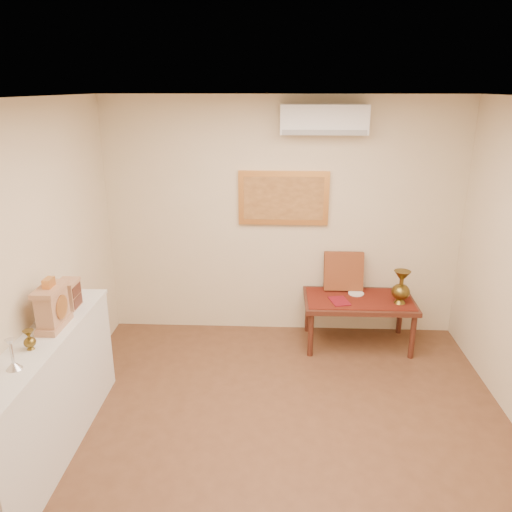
# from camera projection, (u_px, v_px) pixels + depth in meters

# --- Properties ---
(floor) EXTENTS (4.50, 4.50, 0.00)m
(floor) POSITION_uv_depth(u_px,v_px,m) (282.00, 457.00, 3.93)
(floor) COLOR brown
(floor) RESTS_ON ground
(ceiling) EXTENTS (4.50, 4.50, 0.00)m
(ceiling) POSITION_uv_depth(u_px,v_px,m) (289.00, 99.00, 3.06)
(ceiling) COLOR white
(ceiling) RESTS_ON ground
(wall_back) EXTENTS (4.00, 0.02, 2.70)m
(wall_back) POSITION_uv_depth(u_px,v_px,m) (283.00, 219.00, 5.62)
(wall_back) COLOR beige
(wall_back) RESTS_ON ground
(wall_left) EXTENTS (0.02, 4.50, 2.70)m
(wall_left) POSITION_uv_depth(u_px,v_px,m) (7.00, 295.00, 3.58)
(wall_left) COLOR beige
(wall_left) RESTS_ON ground
(candlestick) EXTENTS (0.11, 0.11, 0.22)m
(candlestick) POSITION_uv_depth(u_px,v_px,m) (12.00, 354.00, 3.30)
(candlestick) COLOR silver
(candlestick) RESTS_ON display_ledge
(brass_urn_small) EXTENTS (0.09, 0.09, 0.20)m
(brass_urn_small) POSITION_uv_depth(u_px,v_px,m) (29.00, 337.00, 3.56)
(brass_urn_small) COLOR brown
(brass_urn_small) RESTS_ON display_ledge
(table_cloth) EXTENTS (1.14, 0.59, 0.01)m
(table_cloth) POSITION_uv_depth(u_px,v_px,m) (359.00, 299.00, 5.50)
(table_cloth) COLOR #5E190F
(table_cloth) RESTS_ON low_table
(brass_urn_tall) EXTENTS (0.20, 0.20, 0.45)m
(brass_urn_tall) POSITION_uv_depth(u_px,v_px,m) (401.00, 284.00, 5.31)
(brass_urn_tall) COLOR brown
(brass_urn_tall) RESTS_ON table_cloth
(plate) EXTENTS (0.18, 0.18, 0.01)m
(plate) POSITION_uv_depth(u_px,v_px,m) (356.00, 293.00, 5.61)
(plate) COLOR silver
(plate) RESTS_ON table_cloth
(menu) EXTENTS (0.23, 0.29, 0.01)m
(menu) POSITION_uv_depth(u_px,v_px,m) (339.00, 301.00, 5.41)
(menu) COLOR maroon
(menu) RESTS_ON table_cloth
(cushion) EXTENTS (0.44, 0.19, 0.45)m
(cushion) POSITION_uv_depth(u_px,v_px,m) (344.00, 271.00, 5.68)
(cushion) COLOR #5D1412
(cushion) RESTS_ON table_cloth
(display_ledge) EXTENTS (0.37, 2.02, 0.98)m
(display_ledge) POSITION_uv_depth(u_px,v_px,m) (47.00, 398.00, 3.85)
(display_ledge) COLOR silver
(display_ledge) RESTS_ON floor
(mantel_clock) EXTENTS (0.17, 0.36, 0.41)m
(mantel_clock) POSITION_uv_depth(u_px,v_px,m) (52.00, 307.00, 3.86)
(mantel_clock) COLOR tan
(mantel_clock) RESTS_ON display_ledge
(wooden_chest) EXTENTS (0.16, 0.21, 0.24)m
(wooden_chest) POSITION_uv_depth(u_px,v_px,m) (69.00, 294.00, 4.23)
(wooden_chest) COLOR tan
(wooden_chest) RESTS_ON display_ledge
(low_table) EXTENTS (1.20, 0.70, 0.55)m
(low_table) POSITION_uv_depth(u_px,v_px,m) (359.00, 304.00, 5.52)
(low_table) COLOR #4B2116
(low_table) RESTS_ON floor
(painting) EXTENTS (1.00, 0.06, 0.60)m
(painting) POSITION_uv_depth(u_px,v_px,m) (284.00, 198.00, 5.52)
(painting) COLOR #D78D44
(painting) RESTS_ON wall_back
(ac_unit) EXTENTS (0.90, 0.25, 0.30)m
(ac_unit) POSITION_uv_depth(u_px,v_px,m) (324.00, 120.00, 5.13)
(ac_unit) COLOR white
(ac_unit) RESTS_ON wall_back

